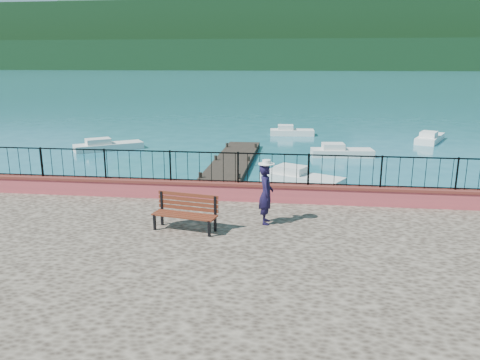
% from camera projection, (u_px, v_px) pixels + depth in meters
% --- Properties ---
extents(ground, '(2000.00, 2000.00, 0.00)m').
position_uv_depth(ground, '(231.00, 288.00, 11.72)').
color(ground, '#19596B').
rests_on(ground, ground).
extents(parapet, '(28.00, 0.46, 0.58)m').
position_uv_depth(parapet, '(247.00, 192.00, 14.91)').
color(parapet, '#C0454A').
rests_on(parapet, promenade).
extents(railing, '(27.00, 0.05, 0.95)m').
position_uv_depth(railing, '(247.00, 168.00, 14.72)').
color(railing, black).
rests_on(railing, parapet).
extents(dock, '(2.00, 16.00, 0.30)m').
position_uv_depth(dock, '(226.00, 171.00, 23.46)').
color(dock, '#2D231C').
rests_on(dock, ground).
extents(far_forest, '(900.00, 60.00, 18.00)m').
position_uv_depth(far_forest, '(299.00, 55.00, 297.83)').
color(far_forest, black).
rests_on(far_forest, ground).
extents(foothills, '(900.00, 120.00, 44.00)m').
position_uv_depth(foothills, '(300.00, 38.00, 352.29)').
color(foothills, black).
rests_on(foothills, ground).
extents(park_bench, '(1.78, 0.87, 0.95)m').
position_uv_depth(park_bench, '(185.00, 220.00, 12.28)').
color(park_bench, black).
rests_on(park_bench, promenade).
extents(person, '(0.45, 0.64, 1.66)m').
position_uv_depth(person, '(266.00, 194.00, 12.68)').
color(person, black).
rests_on(person, promenade).
extents(hat, '(0.44, 0.44, 0.12)m').
position_uv_depth(hat, '(266.00, 162.00, 12.46)').
color(hat, white).
rests_on(hat, person).
extents(boat_0, '(3.54, 2.52, 0.80)m').
position_uv_depth(boat_0, '(107.00, 192.00, 18.82)').
color(boat_0, silver).
rests_on(boat_0, ground).
extents(boat_1, '(3.99, 2.89, 0.80)m').
position_uv_depth(boat_1, '(302.00, 175.00, 21.61)').
color(boat_1, silver).
rests_on(boat_1, ground).
extents(boat_2, '(3.74, 1.67, 0.80)m').
position_uv_depth(boat_2, '(342.00, 150.00, 27.89)').
color(boat_2, silver).
rests_on(boat_2, ground).
extents(boat_3, '(4.23, 3.48, 0.80)m').
position_uv_depth(boat_3, '(109.00, 144.00, 29.90)').
color(boat_3, silver).
rests_on(boat_3, ground).
extents(boat_4, '(3.38, 1.48, 0.80)m').
position_uv_depth(boat_4, '(292.00, 130.00, 35.85)').
color(boat_4, silver).
rests_on(boat_4, ground).
extents(boat_5, '(2.89, 4.24, 0.80)m').
position_uv_depth(boat_5, '(430.00, 136.00, 32.98)').
color(boat_5, white).
rests_on(boat_5, ground).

